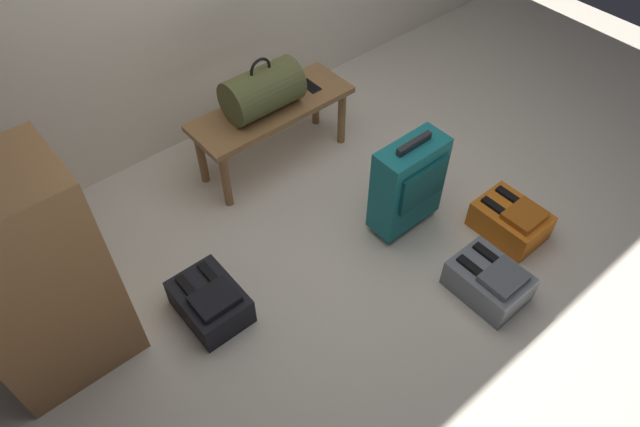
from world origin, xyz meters
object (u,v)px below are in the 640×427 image
(side_cabinet, at_px, (33,281))
(duffel_bag_olive, at_px, (262,91))
(cell_phone, at_px, (310,86))
(backpack_dark, at_px, (210,302))
(backpack_grey, at_px, (489,281))
(suitcase_upright_teal, at_px, (408,184))
(backpack_orange, at_px, (511,220))
(bench, at_px, (272,115))

(side_cabinet, bearing_deg, duffel_bag_olive, 16.94)
(cell_phone, relative_size, backpack_dark, 0.38)
(backpack_grey, height_order, side_cabinet, side_cabinet)
(cell_phone, relative_size, side_cabinet, 0.13)
(suitcase_upright_teal, relative_size, backpack_orange, 1.62)
(bench, height_order, suitcase_upright_teal, suitcase_upright_teal)
(duffel_bag_olive, xyz_separation_m, cell_phone, (0.35, 0.00, -0.13))
(cell_phone, relative_size, suitcase_upright_teal, 0.23)
(cell_phone, distance_m, suitcase_upright_teal, 0.91)
(bench, bearing_deg, side_cabinet, -163.62)
(cell_phone, bearing_deg, duffel_bag_olive, -179.30)
(cell_phone, distance_m, backpack_orange, 1.41)
(cell_phone, xyz_separation_m, backpack_grey, (-0.07, -1.51, -0.33))
(duffel_bag_olive, relative_size, backpack_orange, 1.16)
(bench, distance_m, backpack_grey, 1.55)
(bench, xyz_separation_m, backpack_orange, (0.64, -1.32, -0.26))
(backpack_orange, bearing_deg, backpack_grey, -156.31)
(bench, relative_size, backpack_grey, 2.63)
(side_cabinet, bearing_deg, backpack_orange, -21.77)
(duffel_bag_olive, height_order, backpack_dark, duffel_bag_olive)
(backpack_grey, xyz_separation_m, backpack_orange, (0.42, 0.18, 0.00))
(backpack_dark, height_order, side_cabinet, side_cabinet)
(suitcase_upright_teal, height_order, backpack_orange, suitcase_upright_teal)
(backpack_orange, xyz_separation_m, side_cabinet, (-2.18, 0.87, 0.46))
(backpack_orange, relative_size, side_cabinet, 0.35)
(suitcase_upright_teal, height_order, side_cabinet, side_cabinet)
(suitcase_upright_teal, bearing_deg, backpack_dark, 170.52)
(duffel_bag_olive, bearing_deg, bench, -0.00)
(side_cabinet, bearing_deg, bench, 16.38)
(backpack_dark, xyz_separation_m, backpack_grey, (1.15, -0.80, 0.00))
(cell_phone, height_order, suitcase_upright_teal, suitcase_upright_teal)
(backpack_orange, height_order, side_cabinet, side_cabinet)
(bench, xyz_separation_m, duffel_bag_olive, (-0.05, 0.00, 0.20))
(bench, height_order, duffel_bag_olive, duffel_bag_olive)
(suitcase_upright_teal, xyz_separation_m, backpack_grey, (-0.01, -0.61, -0.22))
(cell_phone, distance_m, backpack_grey, 1.55)
(cell_phone, height_order, backpack_grey, cell_phone)
(backpack_dark, xyz_separation_m, side_cabinet, (-0.61, 0.25, 0.46))
(backpack_orange, bearing_deg, suitcase_upright_teal, 133.80)
(cell_phone, distance_m, side_cabinet, 1.90)
(duffel_bag_olive, relative_size, backpack_grey, 1.16)
(backpack_dark, bearing_deg, side_cabinet, 157.74)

